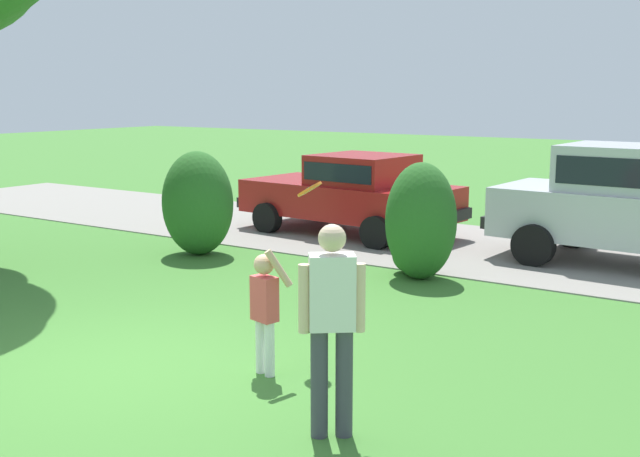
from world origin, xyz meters
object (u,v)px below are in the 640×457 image
object	(u,v)px
frisbee	(310,189)
adult_onlooker	(332,319)
child_thrower	(265,304)
parked_sedan	(353,191)

from	to	relation	value
frisbee	adult_onlooker	world-z (taller)	frisbee
adult_onlooker	frisbee	bearing A→B (deg)	129.38
child_thrower	frisbee	xyz separation A→B (m)	(0.03, 0.74, 1.05)
frisbee	adult_onlooker	bearing A→B (deg)	-50.62
parked_sedan	adult_onlooker	distance (m)	9.06
parked_sedan	adult_onlooker	xyz separation A→B (m)	(4.55, -7.83, 0.13)
parked_sedan	frisbee	world-z (taller)	frisbee
parked_sedan	adult_onlooker	bearing A→B (deg)	-59.82
child_thrower	parked_sedan	bearing A→B (deg)	114.89
parked_sedan	child_thrower	bearing A→B (deg)	-65.11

